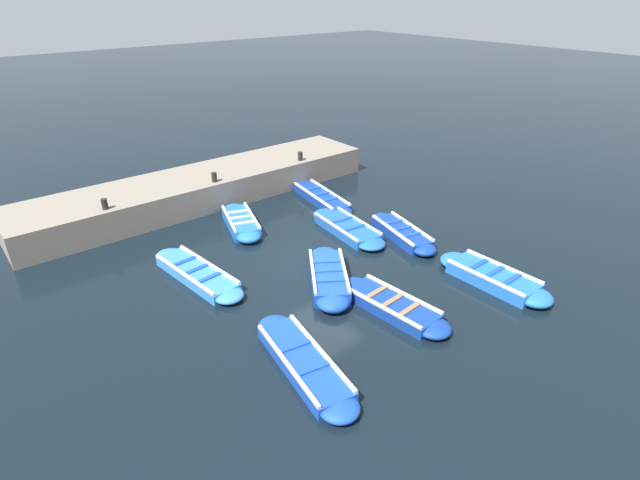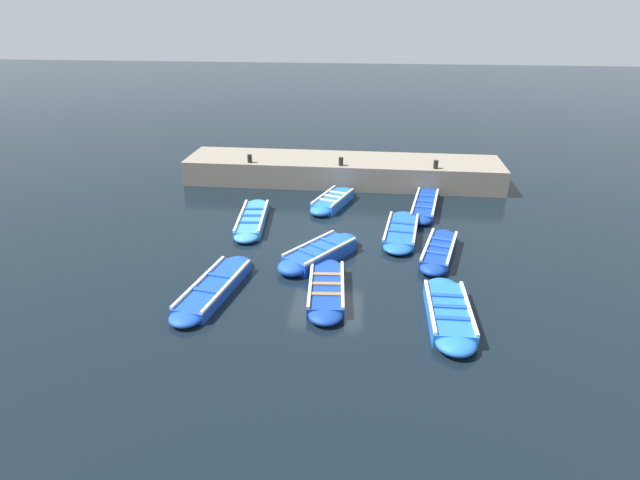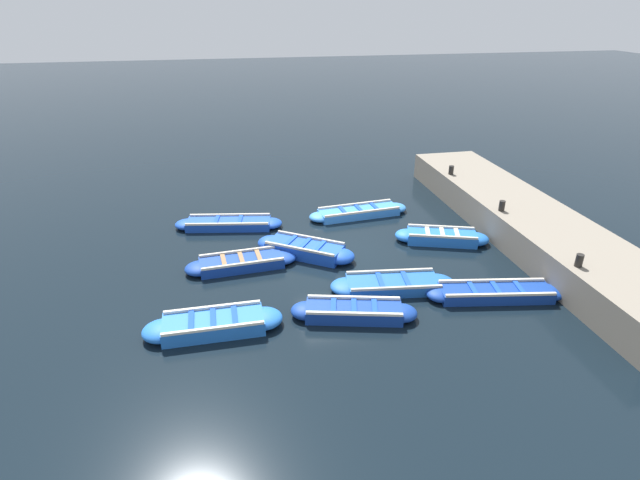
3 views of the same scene
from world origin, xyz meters
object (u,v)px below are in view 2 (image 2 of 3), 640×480
(boat_stern_in, at_px, (448,313))
(boat_outer_right, at_px, (320,253))
(boat_outer_left, at_px, (425,205))
(boat_far_corner, at_px, (326,289))
(boat_alongside, at_px, (333,201))
(boat_end_of_row, at_px, (401,231))
(bollard_north, at_px, (250,159))
(boat_drifting, at_px, (214,288))
(boat_near_quay, at_px, (252,219))
(boat_inner_gap, at_px, (439,251))
(bollard_mid_south, at_px, (436,164))
(bollard_mid_north, at_px, (341,161))

(boat_stern_in, bearing_deg, boat_outer_right, -129.36)
(boat_outer_left, bearing_deg, boat_far_corner, -25.07)
(boat_outer_right, bearing_deg, boat_alongside, -179.82)
(boat_end_of_row, distance_m, bollard_north, 7.99)
(boat_drifting, height_order, boat_near_quay, boat_near_quay)
(boat_far_corner, bearing_deg, boat_drifting, -84.86)
(boat_inner_gap, relative_size, boat_far_corner, 0.97)
(boat_near_quay, xyz_separation_m, boat_far_corner, (4.65, 3.19, 0.01))
(boat_end_of_row, xyz_separation_m, boat_drifting, (4.45, -5.27, 0.00))
(boat_drifting, height_order, boat_alongside, boat_alongside)
(boat_drifting, relative_size, boat_alongside, 1.22)
(boat_drifting, height_order, boat_far_corner, boat_far_corner)
(boat_stern_in, distance_m, bollard_mid_south, 9.75)
(boat_near_quay, height_order, boat_inner_gap, boat_inner_gap)
(boat_drifting, distance_m, bollard_north, 9.22)
(boat_outer_left, bearing_deg, boat_inner_gap, 1.76)
(boat_near_quay, bearing_deg, bollard_mid_south, 121.12)
(boat_far_corner, xyz_separation_m, bollard_north, (-8.80, -4.24, 1.08))
(boat_drifting, bearing_deg, bollard_mid_south, 143.24)
(boat_stern_in, bearing_deg, boat_inner_gap, 177.92)
(boat_end_of_row, relative_size, boat_stern_in, 1.06)
(boat_outer_right, relative_size, bollard_mid_south, 9.38)
(boat_near_quay, height_order, bollard_north, bollard_north)
(boat_drifting, xyz_separation_m, bollard_mid_south, (-9.08, 6.78, 1.09))
(bollard_mid_south, bearing_deg, bollard_north, -90.00)
(boat_end_of_row, xyz_separation_m, boat_stern_in, (5.05, 1.00, 0.04))
(bollard_mid_south, bearing_deg, boat_alongside, -64.24)
(boat_end_of_row, height_order, bollard_north, bollard_north)
(boat_drifting, distance_m, boat_stern_in, 6.30)
(boat_drifting, xyz_separation_m, boat_alongside, (-7.09, 2.67, 0.03))
(boat_end_of_row, distance_m, boat_near_quay, 5.39)
(boat_inner_gap, relative_size, boat_stern_in, 0.97)
(boat_far_corner, height_order, boat_stern_in, boat_stern_in)
(boat_drifting, relative_size, bollard_mid_south, 11.32)
(boat_outer_right, height_order, boat_alongside, boat_outer_right)
(boat_near_quay, xyz_separation_m, boat_outer_right, (2.58, 2.78, 0.05))
(boat_end_of_row, bearing_deg, bollard_mid_south, 161.92)
(boat_end_of_row, distance_m, bollard_mid_north, 5.35)
(boat_drifting, distance_m, boat_alongside, 7.58)
(boat_outer_right, height_order, boat_stern_in, boat_outer_right)
(boat_near_quay, distance_m, bollard_mid_south, 8.12)
(boat_outer_left, height_order, boat_alongside, boat_alongside)
(boat_end_of_row, height_order, boat_alongside, boat_alongside)
(boat_end_of_row, distance_m, boat_alongside, 3.71)
(boat_far_corner, height_order, bollard_mid_south, bollard_mid_south)
(boat_far_corner, height_order, bollard_north, bollard_north)
(bollard_north, bearing_deg, bollard_mid_north, 90.00)
(boat_end_of_row, height_order, boat_far_corner, boat_far_corner)
(boat_drifting, bearing_deg, boat_far_corner, 95.14)
(boat_end_of_row, bearing_deg, boat_near_quay, -95.02)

